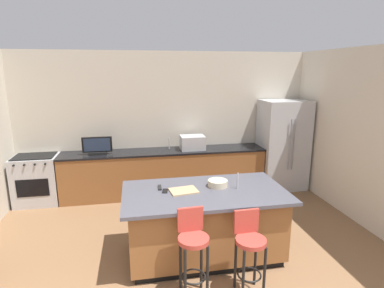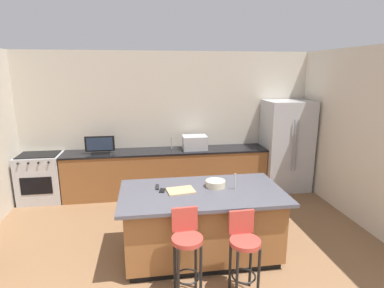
% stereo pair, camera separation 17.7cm
% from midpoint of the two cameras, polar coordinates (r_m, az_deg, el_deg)
% --- Properties ---
extents(wall_back, '(6.39, 0.12, 2.85)m').
position_cam_midpoint_polar(wall_back, '(6.48, -5.62, 4.03)').
color(wall_back, beige).
rests_on(wall_back, ground_plane).
extents(wall_right, '(0.12, 5.32, 2.85)m').
position_cam_midpoint_polar(wall_right, '(5.38, 30.94, 0.19)').
color(wall_right, beige).
rests_on(wall_right, ground_plane).
extents(counter_back, '(4.04, 0.62, 0.91)m').
position_cam_midpoint_polar(counter_back, '(6.34, -5.77, -5.19)').
color(counter_back, brown).
rests_on(counter_back, ground_plane).
extents(kitchen_island, '(2.14, 1.16, 0.93)m').
position_cam_midpoint_polar(kitchen_island, '(4.30, 1.11, -14.26)').
color(kitchen_island, black).
rests_on(kitchen_island, ground_plane).
extents(refrigerator, '(0.93, 0.77, 1.87)m').
position_cam_midpoint_polar(refrigerator, '(6.80, 15.58, -0.13)').
color(refrigerator, '#B7BABF').
rests_on(refrigerator, ground_plane).
extents(range_oven, '(0.79, 0.63, 0.93)m').
position_cam_midpoint_polar(range_oven, '(6.61, -27.27, -5.83)').
color(range_oven, '#B7BABF').
rests_on(range_oven, ground_plane).
extents(microwave, '(0.48, 0.36, 0.28)m').
position_cam_midpoint_polar(microwave, '(6.24, -0.73, 0.26)').
color(microwave, '#B7BABF').
rests_on(microwave, counter_back).
extents(tv_monitor, '(0.55, 0.16, 0.34)m').
position_cam_midpoint_polar(tv_monitor, '(6.15, -17.81, -0.44)').
color(tv_monitor, black).
rests_on(tv_monitor, counter_back).
extents(sink_faucet_back, '(0.02, 0.02, 0.24)m').
position_cam_midpoint_polar(sink_faucet_back, '(6.28, -5.00, 0.12)').
color(sink_faucet_back, '#B2B2B7').
rests_on(sink_faucet_back, counter_back).
extents(sink_faucet_island, '(0.02, 0.02, 0.22)m').
position_cam_midpoint_polar(sink_faucet_island, '(4.18, 7.18, -6.74)').
color(sink_faucet_island, '#B2B2B7').
rests_on(sink_faucet_island, kitchen_island).
extents(bar_stool_left, '(0.34, 0.35, 1.02)m').
position_cam_midpoint_polar(bar_stool_left, '(3.55, -1.35, -18.25)').
color(bar_stool_left, '#B23D33').
rests_on(bar_stool_left, ground_plane).
extents(bar_stool_right, '(0.34, 0.34, 0.96)m').
position_cam_midpoint_polar(bar_stool_right, '(3.66, 9.07, -18.06)').
color(bar_stool_right, '#B23D33').
rests_on(bar_stool_right, ground_plane).
extents(fruit_bowl, '(0.27, 0.27, 0.09)m').
position_cam_midpoint_polar(fruit_bowl, '(4.26, 3.56, -7.22)').
color(fruit_bowl, beige).
rests_on(fruit_bowl, kitchen_island).
extents(cell_phone, '(0.10, 0.16, 0.01)m').
position_cam_midpoint_polar(cell_phone, '(4.12, -6.21, -8.58)').
color(cell_phone, black).
rests_on(cell_phone, kitchen_island).
extents(tv_remote, '(0.05, 0.17, 0.02)m').
position_cam_midpoint_polar(tv_remote, '(4.23, -7.15, -7.95)').
color(tv_remote, black).
rests_on(tv_remote, kitchen_island).
extents(cutting_board, '(0.39, 0.32, 0.02)m').
position_cam_midpoint_polar(cutting_board, '(4.10, -2.80, -8.57)').
color(cutting_board, tan).
rests_on(cutting_board, kitchen_island).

